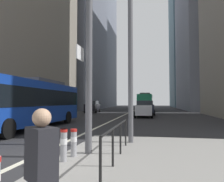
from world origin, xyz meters
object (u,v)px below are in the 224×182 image
(car_receding_far, at_px, (143,109))
(bollard_back, at_px, (74,141))
(city_bus_blue_oncoming, at_px, (29,101))
(traffic_signal_gantry, at_px, (36,35))
(pedestrian_waiting, at_px, (41,172))
(car_oncoming_mid, at_px, (93,107))
(city_bus_red_receding, at_px, (146,102))
(car_receding_near, at_px, (147,108))
(street_lamp_post, at_px, (130,18))
(bollard_right, at_px, (64,143))

(car_receding_far, relative_size, bollard_back, 5.62)
(city_bus_blue_oncoming, relative_size, traffic_signal_gantry, 1.94)
(traffic_signal_gantry, bearing_deg, pedestrian_waiting, -58.46)
(car_oncoming_mid, xyz_separation_m, bollard_back, (7.44, -28.19, -0.38))
(city_bus_red_receding, xyz_separation_m, car_receding_near, (0.60, -11.82, -0.85))
(car_receding_near, height_order, traffic_signal_gantry, traffic_signal_gantry)
(city_bus_red_receding, relative_size, pedestrian_waiting, 7.03)
(car_oncoming_mid, xyz_separation_m, traffic_signal_gantry, (5.85, -27.74, 3.10))
(car_receding_far, bearing_deg, traffic_signal_gantry, -98.87)
(city_bus_blue_oncoming, distance_m, street_lamp_post, 9.07)
(pedestrian_waiting, bearing_deg, bollard_right, 109.41)
(car_oncoming_mid, relative_size, car_receding_near, 1.03)
(city_bus_blue_oncoming, relative_size, car_oncoming_mid, 2.55)
(city_bus_red_receding, relative_size, bollard_back, 13.45)
(car_oncoming_mid, height_order, car_receding_near, same)
(city_bus_blue_oncoming, relative_size, pedestrian_waiting, 7.43)
(city_bus_blue_oncoming, relative_size, street_lamp_post, 1.46)
(city_bus_red_receding, distance_m, traffic_signal_gantry, 35.28)
(car_receding_near, bearing_deg, bollard_back, -93.91)
(city_bus_red_receding, distance_m, car_receding_near, 11.86)
(city_bus_red_receding, relative_size, car_receding_near, 2.49)
(traffic_signal_gantry, height_order, pedestrian_waiting, traffic_signal_gantry)
(bollard_right, bearing_deg, city_bus_red_receding, 88.26)
(bollard_back, bearing_deg, car_receding_near, 86.09)
(car_receding_near, bearing_deg, street_lamp_post, -90.42)
(bollard_right, bearing_deg, car_receding_near, 86.00)
(traffic_signal_gantry, bearing_deg, bollard_right, -33.90)
(car_oncoming_mid, distance_m, pedestrian_waiting, 33.29)
(car_receding_far, height_order, street_lamp_post, street_lamp_post)
(car_receding_far, bearing_deg, car_oncoming_mid, 133.40)
(car_receding_near, distance_m, pedestrian_waiting, 27.73)
(city_bus_red_receding, distance_m, street_lamp_post, 33.19)
(city_bus_red_receding, relative_size, car_oncoming_mid, 2.41)
(car_oncoming_mid, bearing_deg, bollard_right, -75.64)
(street_lamp_post, bearing_deg, car_oncoming_mid, 109.17)
(car_receding_near, relative_size, bollard_back, 5.40)
(traffic_signal_gantry, relative_size, pedestrian_waiting, 3.82)
(car_receding_far, height_order, bollard_right, car_receding_far)
(traffic_signal_gantry, distance_m, bollard_back, 3.86)
(pedestrian_waiting, bearing_deg, city_bus_blue_oncoming, 122.42)
(city_bus_blue_oncoming, xyz_separation_m, car_receding_near, (7.37, 16.91, -0.85))
(car_receding_near, xyz_separation_m, pedestrian_waiting, (-0.50, -27.73, 0.02))
(city_bus_red_receding, distance_m, bollard_right, 36.17)
(car_receding_near, bearing_deg, car_receding_far, -93.93)
(car_oncoming_mid, bearing_deg, car_receding_far, -46.60)
(city_bus_blue_oncoming, relative_size, bollard_right, 13.19)
(city_bus_red_receding, height_order, car_receding_far, city_bus_red_receding)
(bollard_right, distance_m, bollard_back, 0.57)
(bollard_back, bearing_deg, bollard_right, -97.66)
(city_bus_red_receding, relative_size, street_lamp_post, 1.38)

